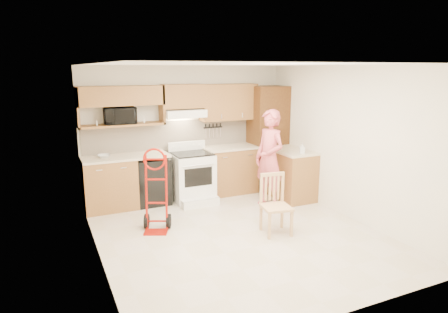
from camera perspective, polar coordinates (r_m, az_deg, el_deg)
floor at (r=6.16m, az=1.99°, el=-11.07°), size 4.00×4.50×0.02m
ceiling at (r=5.64m, az=2.19°, el=13.09°), size 4.00×4.50×0.02m
wall_back at (r=7.82m, az=-5.43°, el=3.61°), size 4.00×0.02×2.50m
wall_front at (r=3.96m, az=17.10°, el=-5.74°), size 4.00×0.02×2.50m
wall_left at (r=5.20m, az=-18.09°, el=-1.48°), size 0.02×4.50×2.50m
wall_right at (r=6.90m, az=17.16°, el=1.92°), size 0.02×4.50×2.50m
backsplash at (r=7.80m, az=-5.36°, el=3.22°), size 3.92×0.03×0.55m
lower_cab_left at (r=7.33m, az=-15.99°, el=-3.84°), size 0.90×0.60×0.90m
dishwasher at (r=7.48m, az=-10.30°, el=-3.43°), size 0.60×0.60×0.85m
lower_cab_right at (r=8.01m, az=1.04°, el=-1.96°), size 1.14×0.60×0.90m
countertop_left at (r=7.27m, az=-13.88°, el=-0.03°), size 1.50×0.63×0.04m
countertop_right at (r=7.91m, az=1.05°, el=1.34°), size 1.14×0.63×0.04m
cab_return_right at (r=7.77m, az=9.43°, el=-2.60°), size 0.60×1.00×0.90m
countertop_return at (r=7.66m, az=9.55°, el=0.79°), size 0.63×1.00×0.04m
pantry_tall at (r=8.27m, az=6.18°, el=2.67°), size 0.70×0.60×2.10m
upper_cab_left at (r=7.25m, az=-14.53°, el=8.38°), size 1.50×0.33×0.34m
upper_shelf_mw at (r=7.30m, az=-14.31°, el=4.39°), size 1.50×0.33×0.04m
upper_cab_center at (r=7.54m, az=-5.96°, el=8.55°), size 0.76×0.33×0.44m
upper_cab_right at (r=7.91m, az=0.65°, el=7.78°), size 1.14×0.33×0.70m
range_hood at (r=7.51m, az=-5.74°, el=6.16°), size 0.76×0.46×0.14m
knife_strip at (r=7.97m, az=-1.56°, el=3.75°), size 0.40×0.05×0.29m
microwave at (r=7.27m, az=-14.64°, el=5.68°), size 0.54×0.37×0.30m
range at (r=7.45m, az=-4.38°, el=-2.39°), size 0.73×0.97×1.08m
person at (r=7.14m, az=6.49°, el=-0.31°), size 0.52×0.70×1.75m
hand_truck at (r=6.16m, az=-9.74°, el=-5.35°), size 0.59×0.57×1.17m
dining_chair at (r=6.06m, az=7.48°, el=-6.86°), size 0.47×0.50×0.90m
soap_bottle at (r=7.36m, az=11.10°, el=1.18°), size 0.11×0.12×0.19m
bowl at (r=7.20m, az=-16.76°, el=0.06°), size 0.25×0.25×0.05m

